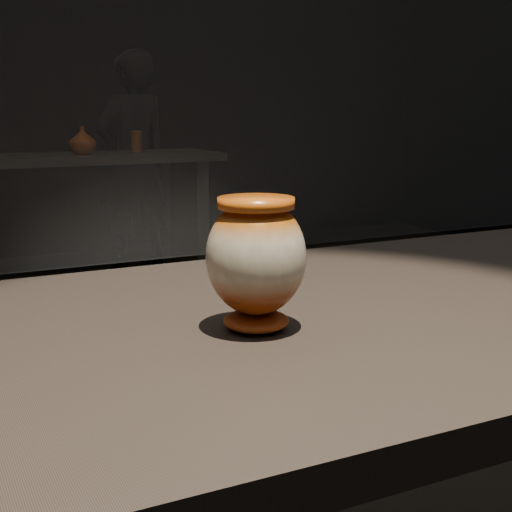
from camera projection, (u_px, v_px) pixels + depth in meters
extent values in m
cube|color=black|center=(347.00, 321.00, 1.09)|extent=(2.00, 0.80, 0.05)
ellipsoid|color=maroon|center=(256.00, 321.00, 0.96)|extent=(0.09, 0.09, 0.03)
ellipsoid|color=beige|center=(256.00, 257.00, 0.95)|extent=(0.14, 0.14, 0.16)
cylinder|color=#C05D12|center=(256.00, 203.00, 0.93)|extent=(0.11, 0.11, 0.01)
cube|color=black|center=(58.00, 159.00, 4.35)|extent=(2.00, 0.60, 0.05)
cube|color=black|center=(190.00, 222.00, 4.81)|extent=(0.08, 0.50, 0.85)
imported|color=maroon|center=(83.00, 141.00, 4.36)|extent=(0.22, 0.22, 0.17)
cylinder|color=#9F3E17|center=(136.00, 142.00, 4.55)|extent=(0.07, 0.07, 0.14)
imported|color=black|center=(133.00, 161.00, 5.20)|extent=(0.65, 0.49, 1.59)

